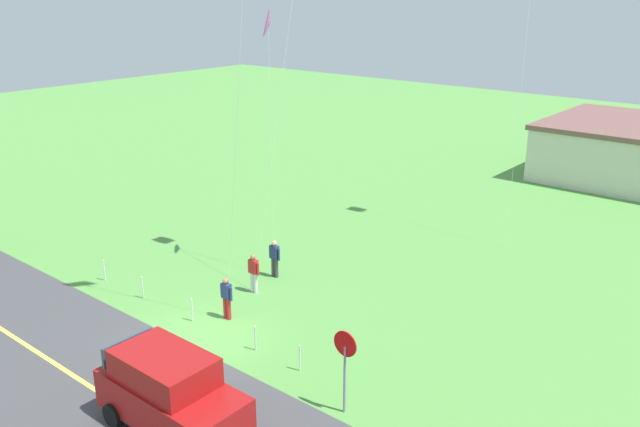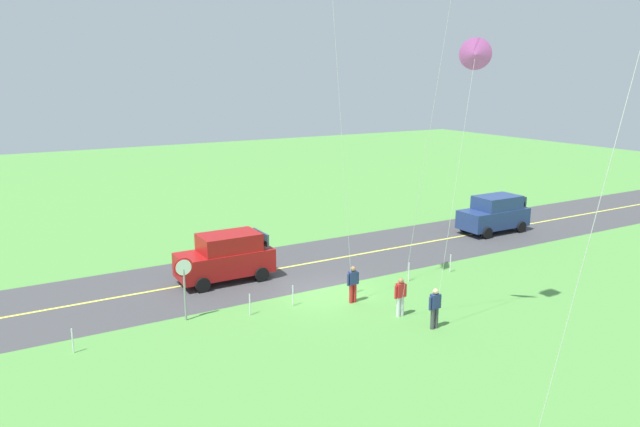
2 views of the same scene
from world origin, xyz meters
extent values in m
cube|color=#549342|center=(0.00, 0.00, -0.05)|extent=(120.00, 120.00, 0.10)
cube|color=#424244|center=(0.00, -4.00, 0.00)|extent=(120.00, 7.00, 0.00)
cube|color=#E5E04C|center=(0.00, -4.00, 0.01)|extent=(120.00, 0.16, 0.00)
cube|color=maroon|center=(3.27, -3.68, 0.89)|extent=(4.40, 1.90, 1.10)
cube|color=maroon|center=(3.02, -3.68, 1.84)|extent=(2.73, 1.75, 0.80)
cube|color=#334756|center=(4.10, -3.68, 1.84)|extent=(0.10, 1.61, 0.64)
cube|color=#334756|center=(1.40, -3.68, 1.84)|extent=(0.10, 1.61, 0.60)
cylinder|color=black|center=(4.70, -2.73, 0.34)|extent=(0.68, 0.22, 0.68)
cylinder|color=black|center=(4.70, -4.63, 0.34)|extent=(0.68, 0.22, 0.68)
cylinder|color=black|center=(1.84, -2.73, 0.34)|extent=(0.68, 0.22, 0.68)
cylinder|color=black|center=(1.84, -4.63, 0.34)|extent=(0.68, 0.22, 0.68)
cube|color=navy|center=(-14.18, -3.77, 0.89)|extent=(4.40, 1.90, 1.10)
cube|color=navy|center=(-14.43, -3.77, 1.84)|extent=(2.73, 1.75, 0.80)
cube|color=#334756|center=(-13.34, -3.77, 1.84)|extent=(0.10, 1.62, 0.64)
cube|color=#334756|center=(-16.05, -3.77, 1.84)|extent=(0.10, 1.62, 0.60)
cylinder|color=black|center=(-12.75, -2.82, 0.34)|extent=(0.68, 0.22, 0.68)
cylinder|color=black|center=(-12.75, -4.72, 0.34)|extent=(0.68, 0.22, 0.68)
cylinder|color=black|center=(-15.61, -2.82, 0.34)|extent=(0.68, 0.22, 0.68)
cylinder|color=black|center=(-15.61, -4.72, 0.34)|extent=(0.68, 0.22, 0.68)
cylinder|color=gray|center=(6.31, -0.10, 1.05)|extent=(0.08, 0.08, 2.10)
cylinder|color=red|center=(6.31, -0.10, 2.18)|extent=(0.76, 0.04, 0.76)
cylinder|color=white|center=(6.31, -0.07, 2.18)|extent=(0.62, 0.01, 0.62)
cylinder|color=red|center=(-0.47, 1.63, 0.41)|extent=(0.16, 0.16, 0.82)
cylinder|color=red|center=(-0.29, 1.63, 0.41)|extent=(0.16, 0.16, 0.82)
cube|color=navy|center=(-0.38, 1.63, 1.10)|extent=(0.36, 0.22, 0.56)
cylinder|color=navy|center=(-0.62, 1.63, 1.05)|extent=(0.10, 0.10, 0.52)
cylinder|color=navy|center=(-0.14, 1.63, 1.05)|extent=(0.10, 0.10, 0.52)
sphere|color=#9E704C|center=(-0.38, 1.63, 1.49)|extent=(0.22, 0.22, 0.22)
cylinder|color=silver|center=(-1.29, 3.81, 0.41)|extent=(0.16, 0.16, 0.82)
cylinder|color=silver|center=(-1.11, 3.81, 0.41)|extent=(0.16, 0.16, 0.82)
cube|color=red|center=(-1.20, 3.81, 1.10)|extent=(0.36, 0.22, 0.56)
cylinder|color=red|center=(-1.44, 3.81, 1.05)|extent=(0.10, 0.10, 0.52)
cylinder|color=red|center=(-0.96, 3.81, 1.05)|extent=(0.10, 0.10, 0.52)
sphere|color=#9E704C|center=(-1.20, 3.81, 1.49)|extent=(0.22, 0.22, 0.22)
cylinder|color=#3F3F47|center=(-1.68, 5.41, 0.41)|extent=(0.16, 0.16, 0.82)
cylinder|color=#3F3F47|center=(-1.50, 5.41, 0.41)|extent=(0.16, 0.16, 0.82)
cube|color=navy|center=(-1.59, 5.41, 1.10)|extent=(0.36, 0.22, 0.56)
cylinder|color=navy|center=(-1.83, 5.41, 1.05)|extent=(0.10, 0.10, 0.52)
cylinder|color=navy|center=(-1.35, 5.41, 1.05)|extent=(0.10, 0.10, 0.52)
sphere|color=#D8AD84|center=(-1.59, 5.41, 1.49)|extent=(0.22, 0.22, 0.22)
cylinder|color=silver|center=(0.52, 1.82, 8.87)|extent=(1.81, 0.39, 17.75)
cylinder|color=silver|center=(-1.04, 5.42, 7.92)|extent=(0.33, 3.23, 15.85)
cylinder|color=silver|center=(-1.93, 5.75, 5.04)|extent=(0.70, 0.68, 10.08)
cone|color=#D859BF|center=(-2.27, 6.08, 10.07)|extent=(1.08, 1.06, 1.10)
cylinder|color=silver|center=(3.95, 15.57, 8.04)|extent=(0.87, 2.13, 16.08)
cylinder|color=silver|center=(-6.68, 0.70, 0.45)|extent=(0.05, 0.05, 0.90)
cylinder|color=silver|center=(-4.11, 0.70, 0.45)|extent=(0.05, 0.05, 0.90)
cylinder|color=silver|center=(-1.19, 0.70, 0.45)|extent=(0.05, 0.05, 0.90)
cylinder|color=silver|center=(1.99, 0.70, 0.45)|extent=(0.05, 0.05, 0.90)
cylinder|color=silver|center=(3.93, 0.70, 0.45)|extent=(0.05, 0.05, 0.90)
cylinder|color=silver|center=(10.58, 0.70, 0.45)|extent=(0.05, 0.05, 0.90)
camera|label=1|loc=(16.04, -12.91, 11.42)|focal=37.49mm
camera|label=2|loc=(12.79, 21.44, 9.39)|focal=33.47mm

